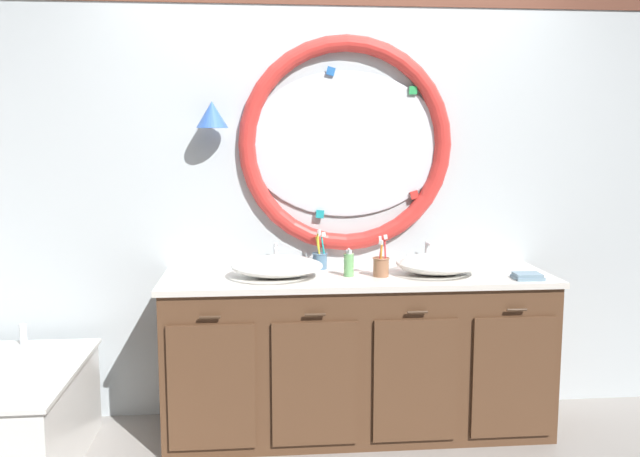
% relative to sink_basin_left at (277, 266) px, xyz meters
% --- Properties ---
extents(ground_plane, '(14.00, 14.00, 0.00)m').
position_rel_sink_basin_left_xyz_m(ground_plane, '(0.34, -0.23, -0.91)').
color(ground_plane, gray).
extents(back_wall_assembly, '(6.40, 0.26, 2.60)m').
position_rel_sink_basin_left_xyz_m(back_wall_assembly, '(0.34, 0.35, 0.42)').
color(back_wall_assembly, silver).
rests_on(back_wall_assembly, ground_plane).
extents(vanity_counter, '(2.04, 0.62, 0.85)m').
position_rel_sink_basin_left_xyz_m(vanity_counter, '(0.42, 0.03, -0.48)').
color(vanity_counter, brown).
rests_on(vanity_counter, ground_plane).
extents(sink_basin_left, '(0.47, 0.47, 0.11)m').
position_rel_sink_basin_left_xyz_m(sink_basin_left, '(0.00, 0.00, 0.00)').
color(sink_basin_left, white).
rests_on(sink_basin_left, vanity_counter).
extents(sink_basin_right, '(0.45, 0.45, 0.11)m').
position_rel_sink_basin_left_xyz_m(sink_basin_right, '(0.85, 0.00, -0.00)').
color(sink_basin_right, white).
rests_on(sink_basin_right, vanity_counter).
extents(faucet_set_left, '(0.23, 0.14, 0.15)m').
position_rel_sink_basin_left_xyz_m(faucet_set_left, '(0.00, 0.23, 0.00)').
color(faucet_set_left, silver).
rests_on(faucet_set_left, vanity_counter).
extents(faucet_set_right, '(0.23, 0.12, 0.14)m').
position_rel_sink_basin_left_xyz_m(faucet_set_right, '(0.85, 0.23, -0.00)').
color(faucet_set_right, silver).
rests_on(faucet_set_right, vanity_counter).
extents(toothbrush_holder_left, '(0.09, 0.09, 0.22)m').
position_rel_sink_basin_left_xyz_m(toothbrush_holder_left, '(0.24, 0.21, -0.00)').
color(toothbrush_holder_left, slate).
rests_on(toothbrush_holder_left, vanity_counter).
extents(toothbrush_holder_right, '(0.09, 0.09, 0.22)m').
position_rel_sink_basin_left_xyz_m(toothbrush_holder_right, '(0.54, -0.02, -0.00)').
color(toothbrush_holder_right, '#996647').
rests_on(toothbrush_holder_right, vanity_counter).
extents(soap_dispenser, '(0.05, 0.06, 0.15)m').
position_rel_sink_basin_left_xyz_m(soap_dispenser, '(0.37, -0.01, 0.01)').
color(soap_dispenser, '#6BAD66').
rests_on(soap_dispenser, vanity_counter).
extents(folded_hand_towel, '(0.14, 0.12, 0.03)m').
position_rel_sink_basin_left_xyz_m(folded_hand_towel, '(1.27, -0.16, -0.04)').
color(folded_hand_towel, '#7593A8').
rests_on(folded_hand_towel, vanity_counter).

